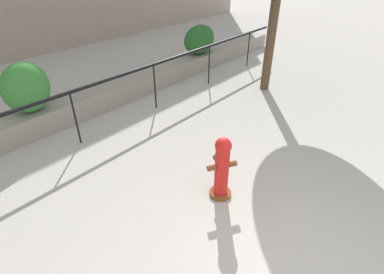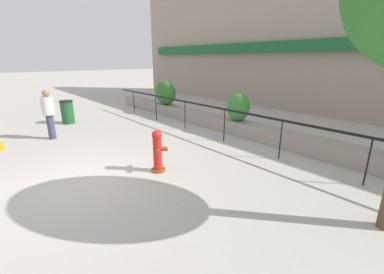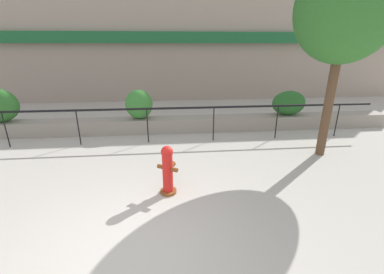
% 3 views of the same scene
% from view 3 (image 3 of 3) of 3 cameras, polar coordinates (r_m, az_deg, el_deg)
% --- Properties ---
extents(ground_plane, '(120.00, 120.00, 0.00)m').
position_cam_3_polar(ground_plane, '(4.34, -14.07, -24.94)').
color(ground_plane, '#B2ADA3').
extents(building_facade, '(30.00, 1.36, 8.00)m').
position_cam_3_polar(building_facade, '(15.07, -8.74, 23.37)').
color(building_facade, gray).
rests_on(building_facade, ground).
extents(planter_wall_low, '(18.00, 0.70, 0.50)m').
position_cam_3_polar(planter_wall_low, '(9.48, -9.30, 2.65)').
color(planter_wall_low, gray).
rests_on(planter_wall_low, ground).
extents(fence_railing_segment, '(15.00, 0.05, 1.15)m').
position_cam_3_polar(fence_railing_segment, '(8.22, -10.03, 5.50)').
color(fence_railing_segment, black).
rests_on(fence_railing_segment, ground).
extents(hedge_bush_1, '(0.95, 0.70, 1.05)m').
position_cam_3_polar(hedge_bush_1, '(9.32, -11.70, 7.12)').
color(hedge_bush_1, '#387F33').
rests_on(hedge_bush_1, planter_wall_low).
extents(hedge_bush_2, '(1.26, 0.70, 0.91)m').
position_cam_3_polar(hedge_bush_2, '(10.31, 20.70, 7.07)').
color(hedge_bush_2, '#235B23').
rests_on(hedge_bush_2, planter_wall_low).
extents(fire_hydrant, '(0.48, 0.48, 1.08)m').
position_cam_3_polar(fire_hydrant, '(5.43, -5.42, -7.21)').
color(fire_hydrant, brown).
rests_on(fire_hydrant, ground).
extents(street_tree, '(2.47, 2.23, 5.12)m').
position_cam_3_polar(street_tree, '(7.87, 31.00, 22.98)').
color(street_tree, brown).
rests_on(street_tree, ground).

